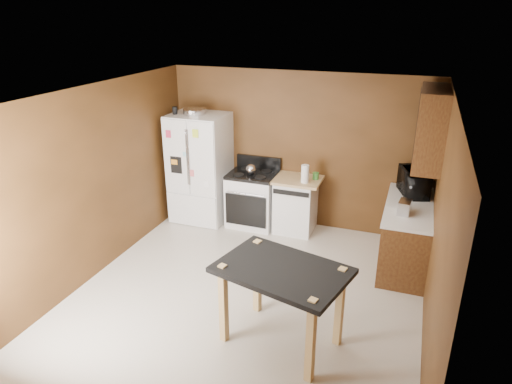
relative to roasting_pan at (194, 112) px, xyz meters
The scene contains 18 objects.
floor 3.06m from the roasting_pan, 49.14° to the right, with size 4.50×4.50×0.00m, color beige.
ceiling 2.53m from the roasting_pan, 49.14° to the right, with size 4.50×4.50×0.00m, color white.
wall_back 1.75m from the roasting_pan, 14.02° to the left, with size 4.20×4.20×0.00m, color #583517.
wall_front 4.44m from the roasting_pan, 68.68° to the right, with size 4.20×4.20×0.00m, color #583517.
wall_left 2.01m from the roasting_pan, 105.11° to the right, with size 4.50×4.50×0.00m, color #583517.
wall_right 4.18m from the roasting_pan, 26.57° to the right, with size 4.50×4.50×0.00m, color #583517.
roasting_pan is the anchor object (origin of this frame).
pen_cup 0.31m from the roasting_pan, 160.57° to the right, with size 0.08×0.08×0.12m, color black.
kettle 1.28m from the roasting_pan, ahead, with size 0.17×0.17×0.17m, color silver.
paper_towel 2.02m from the roasting_pan, ahead, with size 0.12×0.12×0.28m, color white.
green_canister 2.17m from the roasting_pan, ahead, with size 0.10×0.10×0.11m, color green.
toaster 3.52m from the roasting_pan, 12.13° to the right, with size 0.15×0.24×0.18m, color silver.
microwave 3.50m from the roasting_pan, ahead, with size 0.59×0.40×0.33m, color black.
refrigerator 0.95m from the roasting_pan, 15.18° to the left, with size 0.90×0.80×1.80m.
gas_range 1.69m from the roasting_pan, ahead, with size 0.76×0.68×1.10m.
dishwasher 2.18m from the roasting_pan, ahead, with size 0.78×0.63×0.89m.
right_cabinets 3.58m from the roasting_pan, ahead, with size 0.63×1.58×2.45m.
island 3.57m from the roasting_pan, 48.68° to the right, with size 1.47×1.16×0.93m.
Camera 1 is at (1.76, -4.56, 3.36)m, focal length 32.00 mm.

